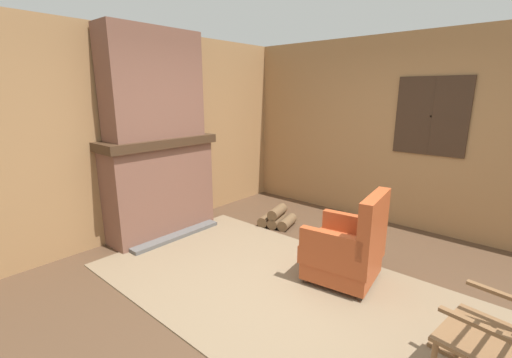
% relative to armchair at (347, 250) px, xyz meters
% --- Properties ---
extents(ground_plane, '(14.00, 14.00, 0.00)m').
position_rel_armchair_xyz_m(ground_plane, '(-0.28, -0.50, -0.35)').
color(ground_plane, '#4C3523').
extents(wood_panel_wall_left, '(0.06, 5.48, 2.67)m').
position_rel_armchair_xyz_m(wood_panel_wall_left, '(-2.75, -0.50, 0.99)').
color(wood_panel_wall_left, '#9E7247').
rests_on(wood_panel_wall_left, ground).
extents(wood_panel_wall_back, '(5.48, 0.09, 2.67)m').
position_rel_armchair_xyz_m(wood_panel_wall_back, '(-0.26, 1.97, 0.99)').
color(wood_panel_wall_back, '#9E7247').
rests_on(wood_panel_wall_back, ground).
extents(fireplace_hearth, '(0.66, 1.54, 1.32)m').
position_rel_armchair_xyz_m(fireplace_hearth, '(-2.48, -0.50, 0.31)').
color(fireplace_hearth, brown).
rests_on(fireplace_hearth, ground).
extents(chimney_breast, '(0.40, 1.27, 1.33)m').
position_rel_armchair_xyz_m(chimney_breast, '(-2.49, -0.50, 1.63)').
color(chimney_breast, brown).
rests_on(chimney_breast, fireplace_hearth).
extents(area_rug, '(3.89, 2.15, 0.01)m').
position_rel_armchair_xyz_m(area_rug, '(-0.41, -0.57, -0.34)').
color(area_rug, '#7A664C').
rests_on(area_rug, ground).
extents(armchair, '(0.77, 0.75, 0.96)m').
position_rel_armchair_xyz_m(armchair, '(0.00, 0.00, 0.00)').
color(armchair, '#A84723').
rests_on(armchair, ground).
extents(rocking_chair, '(0.86, 0.60, 1.25)m').
position_rel_armchair_xyz_m(rocking_chair, '(1.32, -0.73, 0.08)').
color(rocking_chair, brown).
rests_on(rocking_chair, ground).
extents(firewood_stack, '(0.55, 0.50, 0.28)m').
position_rel_armchair_xyz_m(firewood_stack, '(-1.46, 0.74, -0.24)').
color(firewood_stack, brown).
rests_on(firewood_stack, ground).
extents(oil_lamp_vase, '(0.13, 0.13, 0.30)m').
position_rel_armchair_xyz_m(oil_lamp_vase, '(-2.54, -0.69, 1.07)').
color(oil_lamp_vase, '#47708E').
rests_on(oil_lamp_vase, fireplace_hearth).
extents(storage_case, '(0.17, 0.25, 0.15)m').
position_rel_armchair_xyz_m(storage_case, '(-2.54, -0.15, 1.04)').
color(storage_case, brown).
rests_on(storage_case, fireplace_hearth).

